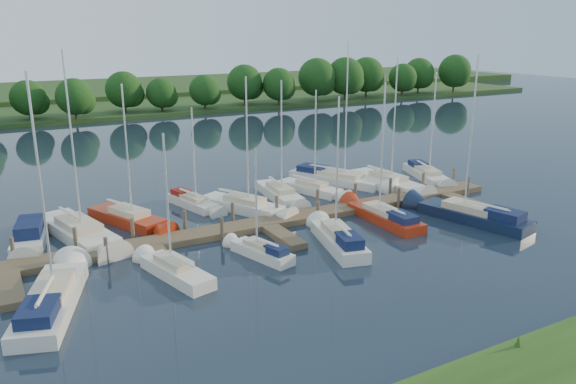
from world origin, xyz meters
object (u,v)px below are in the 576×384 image
motorboat (30,238)px  sailboat_n_5 (246,208)px  sailboat_s_2 (261,252)px  dock (268,227)px

motorboat → sailboat_n_5: 14.74m
motorboat → sailboat_n_5: size_ratio=0.63×
motorboat → sailboat_n_5: sailboat_n_5 is taller
sailboat_n_5 → motorboat: bearing=-29.0°
motorboat → sailboat_s_2: size_ratio=0.95×
motorboat → sailboat_n_5: bearing=-171.0°
motorboat → sailboat_s_2: sailboat_s_2 is taller
dock → sailboat_s_2: (-2.57, -4.11, 0.12)m
motorboat → sailboat_n_5: (14.73, -0.56, -0.09)m
sailboat_s_2 → dock: bearing=41.7°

